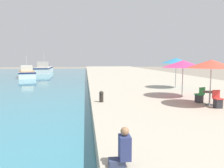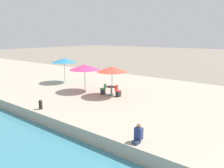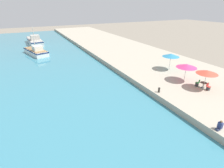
% 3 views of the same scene
% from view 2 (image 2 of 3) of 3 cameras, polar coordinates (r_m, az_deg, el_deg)
% --- Properties ---
extents(cafe_umbrella_pink, '(2.53, 2.53, 2.47)m').
position_cam_2_polar(cafe_umbrella_pink, '(17.84, 0.00, 3.90)').
color(cafe_umbrella_pink, '#B7B7B7').
rests_on(cafe_umbrella_pink, quay_promenade).
extents(cafe_umbrella_white, '(2.72, 2.72, 2.43)m').
position_cam_2_polar(cafe_umbrella_white, '(19.60, -7.17, 4.41)').
color(cafe_umbrella_white, '#B7B7B7').
rests_on(cafe_umbrella_white, quay_promenade).
extents(cafe_umbrella_striped, '(2.65, 2.65, 2.62)m').
position_cam_2_polar(cafe_umbrella_striped, '(23.81, -12.40, 6.08)').
color(cafe_umbrella_striped, '#B7B7B7').
rests_on(cafe_umbrella_striped, quay_promenade).
extents(cafe_table, '(0.80, 0.80, 0.74)m').
position_cam_2_polar(cafe_table, '(18.36, -0.24, -1.30)').
color(cafe_table, '#333338').
rests_on(cafe_table, quay_promenade).
extents(cafe_chair_left, '(0.40, 0.43, 0.91)m').
position_cam_2_polar(cafe_chair_left, '(17.99, 1.59, -2.27)').
color(cafe_chair_left, '#2D2D33').
rests_on(cafe_chair_left, quay_promenade).
extents(cafe_chair_right, '(0.51, 0.53, 0.91)m').
position_cam_2_polar(cafe_chair_right, '(18.67, -2.31, -1.73)').
color(cafe_chair_right, '#2D2D33').
rests_on(cafe_chair_right, quay_promenade).
extents(person_at_quay, '(0.50, 0.36, 0.92)m').
position_cam_2_polar(person_at_quay, '(10.48, 6.84, -12.93)').
color(person_at_quay, '#333D5B').
rests_on(person_at_quay, quay_promenade).
extents(mooring_bollard, '(0.26, 0.26, 0.65)m').
position_cam_2_polar(mooring_bollard, '(15.67, -18.17, -5.03)').
color(mooring_bollard, '#2D2823').
rests_on(mooring_bollard, quay_promenade).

